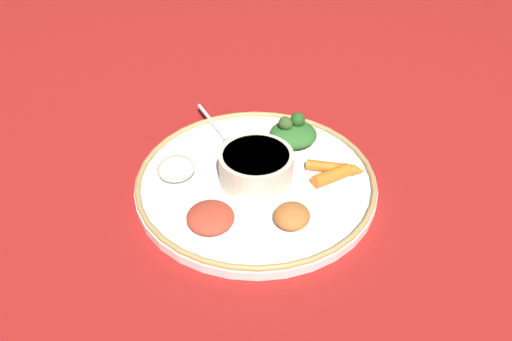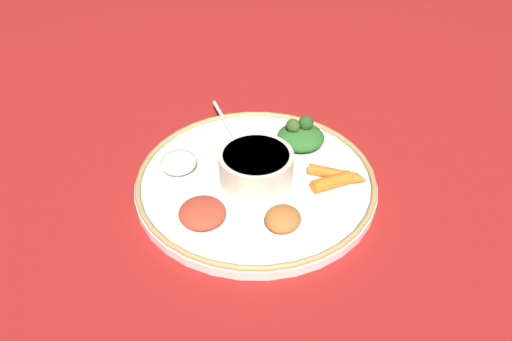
{
  "view_description": "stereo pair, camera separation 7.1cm",
  "coord_description": "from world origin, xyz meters",
  "views": [
    {
      "loc": [
        0.51,
        0.21,
        0.48
      ],
      "look_at": [
        0.0,
        0.0,
        0.03
      ],
      "focal_mm": 34.0,
      "sensor_mm": 36.0,
      "label": 1
    },
    {
      "loc": [
        0.48,
        0.27,
        0.48
      ],
      "look_at": [
        0.0,
        0.0,
        0.03
      ],
      "focal_mm": 34.0,
      "sensor_mm": 36.0,
      "label": 2
    }
  ],
  "objects": [
    {
      "name": "carrot_outer",
      "position": [
        -0.06,
        0.1,
        0.02
      ],
      "size": [
        0.03,
        0.09,
        0.02
      ],
      "color": "orange",
      "rests_on": "platter"
    },
    {
      "name": "mound_chickpea",
      "position": [
        0.07,
        0.08,
        0.03
      ],
      "size": [
        0.05,
        0.05,
        0.03
      ],
      "primitive_type": "ellipsoid",
      "rotation": [
        0.0,
        0.0,
        3.18
      ],
      "color": "#B2662D",
      "rests_on": "platter"
    },
    {
      "name": "mound_rice_white",
      "position": [
        0.04,
        -0.11,
        0.03
      ],
      "size": [
        0.07,
        0.07,
        0.03
      ],
      "primitive_type": "ellipsoid",
      "rotation": [
        0.0,
        0.0,
        1.93
      ],
      "color": "silver",
      "rests_on": "platter"
    },
    {
      "name": "platter",
      "position": [
        0.0,
        0.0,
        0.01
      ],
      "size": [
        0.36,
        0.36,
        0.01
      ],
      "primitive_type": "cylinder",
      "color": "white",
      "rests_on": "ground_plane"
    },
    {
      "name": "spoon",
      "position": [
        -0.08,
        -0.09,
        0.02
      ],
      "size": [
        0.11,
        0.13,
        0.01
      ],
      "color": "silver",
      "rests_on": "platter"
    },
    {
      "name": "ground_plane",
      "position": [
        0.0,
        0.0,
        0.0
      ],
      "size": [
        2.4,
        2.4,
        0.0
      ],
      "primitive_type": "plane",
      "color": "maroon"
    },
    {
      "name": "carrot_near_spoon",
      "position": [
        -0.04,
        0.11,
        0.02
      ],
      "size": [
        0.07,
        0.06,
        0.02
      ],
      "color": "orange",
      "rests_on": "platter"
    },
    {
      "name": "center_bowl",
      "position": [
        0.0,
        0.0,
        0.04
      ],
      "size": [
        0.11,
        0.11,
        0.05
      ],
      "color": "beige",
      "rests_on": "platter"
    },
    {
      "name": "platter_rim",
      "position": [
        0.0,
        0.0,
        0.02
      ],
      "size": [
        0.35,
        0.35,
        0.01
      ],
      "primitive_type": "torus",
      "color": "tan",
      "rests_on": "platter"
    },
    {
      "name": "greens_pile",
      "position": [
        -0.11,
        0.02,
        0.03
      ],
      "size": [
        0.09,
        0.09,
        0.05
      ],
      "color": "#2D6628",
      "rests_on": "platter"
    },
    {
      "name": "mound_berbere_red",
      "position": [
        0.11,
        -0.02,
        0.03
      ],
      "size": [
        0.09,
        0.09,
        0.02
      ],
      "primitive_type": "ellipsoid",
      "rotation": [
        0.0,
        0.0,
        0.74
      ],
      "color": "#B73D28",
      "rests_on": "platter"
    }
  ]
}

